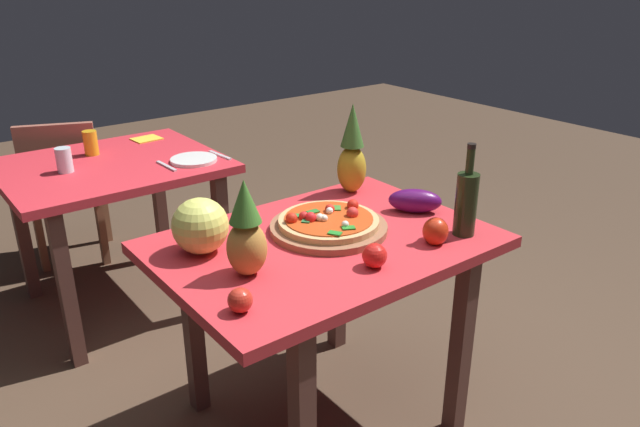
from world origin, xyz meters
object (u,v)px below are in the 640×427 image
at_px(knife_utensil, 220,155).
at_px(pizza_board, 329,228).
at_px(melon, 200,226).
at_px(tomato_beside_pepper, 240,300).
at_px(background_table, 113,184).
at_px(eggplant, 415,201).
at_px(drinking_glass_juice, 91,143).
at_px(pizza, 328,220).
at_px(bell_pepper, 435,231).
at_px(tomato_near_board, 375,256).
at_px(dinner_plate, 194,160).
at_px(fork_utensil, 166,166).
at_px(dining_chair, 65,184).
at_px(pineapple_left, 246,233).
at_px(wine_bottle, 466,202).
at_px(napkin_folded, 147,139).
at_px(display_table, 324,267).
at_px(pineapple_right, 352,153).
at_px(drinking_glass_water, 64,160).

bearing_deg(knife_utensil, pizza_board, -101.94).
relative_size(melon, tomato_beside_pepper, 2.65).
xyz_separation_m(background_table, eggplant, (0.70, -1.32, 0.16)).
height_order(background_table, knife_utensil, knife_utensil).
height_order(pizza_board, drinking_glass_juice, drinking_glass_juice).
xyz_separation_m(pizza_board, pizza, (-0.00, 0.00, 0.03)).
relative_size(pizza_board, tomato_beside_pepper, 5.95).
distance_m(pizza_board, drinking_glass_juice, 1.47).
xyz_separation_m(bell_pepper, tomato_near_board, (-0.28, -0.00, -0.00)).
bearing_deg(dinner_plate, pizza, -89.59).
distance_m(dinner_plate, fork_utensil, 0.14).
bearing_deg(dining_chair, pineapple_left, 111.69).
xyz_separation_m(tomato_beside_pepper, knife_utensil, (0.65, 1.30, -0.03)).
bearing_deg(drinking_glass_juice, wine_bottle, -67.69).
distance_m(pineapple_left, fork_utensil, 1.16).
xyz_separation_m(background_table, pizza_board, (0.33, -1.26, 0.12)).
distance_m(pizza_board, tomato_beside_pepper, 0.59).
xyz_separation_m(bell_pepper, dinner_plate, (-0.23, 1.32, -0.04)).
bearing_deg(background_table, bell_pepper, -70.43).
bearing_deg(drinking_glass_juice, napkin_folded, 17.56).
xyz_separation_m(display_table, tomato_beside_pepper, (-0.46, -0.23, 0.14)).
height_order(pizza, fork_utensil, pizza).
distance_m(dining_chair, wine_bottle, 2.37).
bearing_deg(tomato_near_board, melon, 131.42).
distance_m(dining_chair, napkin_folded, 0.59).
distance_m(background_table, pizza, 1.31).
relative_size(wine_bottle, pineapple_left, 1.07).
distance_m(dining_chair, pizza, 1.97).
relative_size(dining_chair, pineapple_left, 2.79).
height_order(pineapple_right, tomato_near_board, pineapple_right).
height_order(pizza_board, eggplant, eggplant).
relative_size(dining_chair, drinking_glass_juice, 7.09).
bearing_deg(tomato_near_board, background_table, 99.95).
bearing_deg(wine_bottle, drinking_glass_water, 120.11).
distance_m(pizza_board, napkin_folded, 1.53).
bearing_deg(background_table, dinner_plate, -35.28).
xyz_separation_m(pizza_board, eggplant, (0.37, -0.06, 0.03)).
xyz_separation_m(drinking_glass_water, dinner_plate, (0.53, -0.21, -0.05)).
distance_m(pineapple_left, melon, 0.23).
relative_size(dining_chair, napkin_folded, 6.07).
xyz_separation_m(tomato_near_board, knife_utensil, (0.19, 1.33, -0.04)).
height_order(pizza, dinner_plate, pizza).
relative_size(eggplant, drinking_glass_juice, 1.67).
bearing_deg(pineapple_right, knife_utensil, 103.71).
bearing_deg(display_table, napkin_folded, 89.09).
height_order(display_table, drinking_glass_juice, drinking_glass_juice).
bearing_deg(drinking_glass_water, tomato_near_board, -72.65).
xyz_separation_m(pizza_board, tomato_beside_pepper, (-0.52, -0.27, 0.02)).
distance_m(wine_bottle, tomato_near_board, 0.42).
xyz_separation_m(drinking_glass_juice, dinner_plate, (0.35, -0.40, -0.05)).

